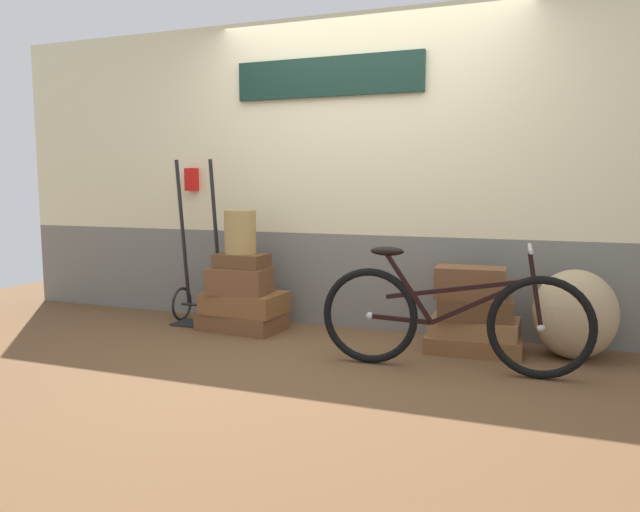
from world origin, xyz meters
name	(u,v)px	position (x,y,z in m)	size (l,w,h in m)	color
ground	(333,356)	(0.00, 0.00, -0.03)	(8.83, 5.20, 0.06)	brown
station_building	(369,174)	(0.01, 0.85, 1.27)	(6.83, 0.74, 2.53)	slate
suitcase_0	(242,321)	(-0.92, 0.37, 0.07)	(0.67, 0.42, 0.14)	brown
suitcase_1	(245,302)	(-0.90, 0.37, 0.23)	(0.63, 0.43, 0.17)	brown
suitcase_2	(240,281)	(-0.91, 0.32, 0.41)	(0.48, 0.32, 0.21)	brown
suitcase_3	(242,261)	(-0.90, 0.33, 0.57)	(0.40, 0.27, 0.11)	brown
suitcase_4	(473,344)	(0.93, 0.37, 0.06)	(0.66, 0.38, 0.12)	brown
suitcase_5	(474,327)	(0.93, 0.38, 0.18)	(0.61, 0.35, 0.12)	olive
suitcase_6	(475,309)	(0.94, 0.34, 0.32)	(0.51, 0.29, 0.15)	brown
suitcase_7	(470,282)	(0.90, 0.35, 0.50)	(0.48, 0.27, 0.22)	brown
wicker_basket	(240,232)	(-0.92, 0.35, 0.81)	(0.25, 0.25, 0.35)	#A8844C
luggage_trolley	(199,286)	(-1.38, 0.46, 0.32)	(0.41, 0.37, 1.39)	black
burlap_sack	(575,314)	(1.59, 0.45, 0.31)	(0.56, 0.47, 0.61)	tan
bicycle	(450,318)	(0.84, -0.13, 0.34)	(1.71, 0.46, 0.81)	black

